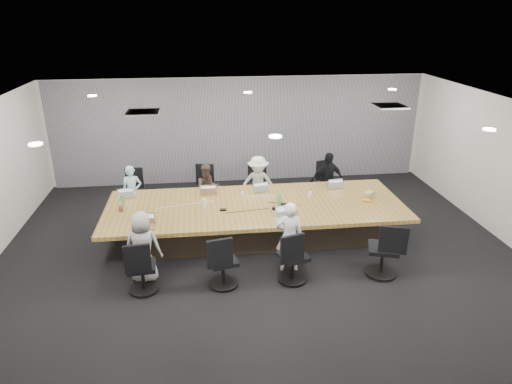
{
  "coord_description": "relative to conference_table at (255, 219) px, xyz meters",
  "views": [
    {
      "loc": [
        -1.03,
        -7.91,
        4.43
      ],
      "look_at": [
        0.0,
        0.4,
        1.05
      ],
      "focal_mm": 32.0,
      "sensor_mm": 36.0,
      "label": 1
    }
  ],
  "objects": [
    {
      "name": "floor",
      "position": [
        0.0,
        -0.5,
        -0.4
      ],
      "size": [
        10.0,
        8.0,
        0.0
      ],
      "primitive_type": "cube",
      "color": "black",
      "rests_on": "ground"
    },
    {
      "name": "ceiling",
      "position": [
        0.0,
        -0.5,
        2.4
      ],
      "size": [
        10.0,
        8.0,
        0.0
      ],
      "primitive_type": "cube",
      "color": "white",
      "rests_on": "wall_back"
    },
    {
      "name": "wall_back",
      "position": [
        0.0,
        3.5,
        1.0
      ],
      "size": [
        10.0,
        0.0,
        2.8
      ],
      "primitive_type": "cube",
      "rotation": [
        1.57,
        0.0,
        0.0
      ],
      "color": "beige",
      "rests_on": "ground"
    },
    {
      "name": "wall_front",
      "position": [
        0.0,
        -4.5,
        1.0
      ],
      "size": [
        10.0,
        0.0,
        2.8
      ],
      "primitive_type": "cube",
      "rotation": [
        -1.57,
        0.0,
        0.0
      ],
      "color": "beige",
      "rests_on": "ground"
    },
    {
      "name": "wall_right",
      "position": [
        5.0,
        -0.5,
        1.0
      ],
      "size": [
        0.0,
        8.0,
        2.8
      ],
      "primitive_type": "cube",
      "rotation": [
        1.57,
        0.0,
        -1.57
      ],
      "color": "beige",
      "rests_on": "ground"
    },
    {
      "name": "curtain",
      "position": [
        0.0,
        3.42,
        1.0
      ],
      "size": [
        9.8,
        0.04,
        2.8
      ],
      "primitive_type": "cube",
      "color": "gray",
      "rests_on": "ground"
    },
    {
      "name": "conference_table",
      "position": [
        0.0,
        0.0,
        0.0
      ],
      "size": [
        6.0,
        2.2,
        0.74
      ],
      "color": "#362A1F",
      "rests_on": "ground"
    },
    {
      "name": "chair_0",
      "position": [
        -2.62,
        1.7,
        -0.02
      ],
      "size": [
        0.53,
        0.53,
        0.75
      ],
      "primitive_type": null,
      "rotation": [
        0.0,
        0.0,
        3.09
      ],
      "color": "black",
      "rests_on": "ground"
    },
    {
      "name": "chair_1",
      "position": [
        -0.93,
        1.7,
        -0.0
      ],
      "size": [
        0.65,
        0.65,
        0.8
      ],
      "primitive_type": null,
      "rotation": [
        0.0,
        0.0,
        2.91
      ],
      "color": "black",
      "rests_on": "ground"
    },
    {
      "name": "chair_2",
      "position": [
        0.23,
        1.7,
        0.03
      ],
      "size": [
        0.7,
        0.7,
        0.85
      ],
      "primitive_type": null,
      "rotation": [
        0.0,
        0.0,
        3.38
      ],
      "color": "black",
      "rests_on": "ground"
    },
    {
      "name": "chair_3",
      "position": [
        1.87,
        1.7,
        -0.01
      ],
      "size": [
        0.65,
        0.65,
        0.78
      ],
      "primitive_type": null,
      "rotation": [
        0.0,
        0.0,
        3.44
      ],
      "color": "black",
      "rests_on": "ground"
    },
    {
      "name": "chair_4",
      "position": [
        -2.1,
        -1.7,
        -0.01
      ],
      "size": [
        0.57,
        0.57,
        0.78
      ],
      "primitive_type": null,
      "rotation": [
        0.0,
        0.0,
        0.08
      ],
      "color": "black",
      "rests_on": "ground"
    },
    {
      "name": "chair_5",
      "position": [
        -0.76,
        -1.7,
        -0.0
      ],
      "size": [
        0.64,
        0.64,
        0.79
      ],
      "primitive_type": null,
      "rotation": [
        0.0,
        0.0,
        0.22
      ],
      "color": "black",
      "rests_on": "ground"
    },
    {
      "name": "chair_6",
      "position": [
        0.44,
        -1.7,
        -0.0
      ],
      "size": [
        0.66,
        0.66,
        0.79
      ],
      "primitive_type": null,
      "rotation": [
        0.0,
        0.0,
        0.28
      ],
      "color": "black",
      "rests_on": "ground"
    },
    {
      "name": "chair_7",
      "position": [
        2.05,
        -1.7,
        0.04
      ],
      "size": [
        0.74,
        0.74,
        0.88
      ],
      "primitive_type": null,
      "rotation": [
        0.0,
        0.0,
        -0.3
      ],
      "color": "black",
      "rests_on": "ground"
    },
    {
      "name": "person_0",
      "position": [
        -2.62,
        1.35,
        0.2
      ],
      "size": [
        0.45,
        0.31,
        1.2
      ],
      "primitive_type": "imported",
      "rotation": [
        0.0,
        0.0,
        6.33
      ],
      "color": "#A7D2E5",
      "rests_on": "ground"
    },
    {
      "name": "laptop_0",
      "position": [
        -2.62,
        0.8,
        0.35
      ],
      "size": [
        0.35,
        0.26,
        0.02
      ],
      "primitive_type": "cube",
      "rotation": [
        0.0,
        0.0,
        3.3
      ],
      "color": "#B2B2B7",
      "rests_on": "conference_table"
    },
    {
      "name": "person_1",
      "position": [
        -0.93,
        1.35,
        0.19
      ],
      "size": [
        0.65,
        0.55,
        1.18
      ],
      "primitive_type": "imported",
      "rotation": [
        0.0,
        0.0,
        6.48
      ],
      "color": "#44352D",
      "rests_on": "ground"
    },
    {
      "name": "laptop_1",
      "position": [
        -0.93,
        0.8,
        0.35
      ],
      "size": [
        0.36,
        0.25,
        0.02
      ],
      "primitive_type": "cube",
      "rotation": [
        0.0,
        0.0,
        3.13
      ],
      "color": "#8C6647",
      "rests_on": "conference_table"
    },
    {
      "name": "person_2",
      "position": [
        0.23,
        1.35,
        0.26
      ],
      "size": [
        0.91,
        0.59,
        1.32
      ],
      "primitive_type": "imported",
      "rotation": [
        0.0,
        0.0,
        6.17
      ],
      "color": "beige",
      "rests_on": "ground"
    },
    {
      "name": "laptop_2",
      "position": [
        0.23,
        0.8,
        0.35
      ],
      "size": [
        0.37,
        0.29,
        0.02
      ],
      "primitive_type": "cube",
      "rotation": [
        0.0,
        0.0,
        3.31
      ],
      "color": "#B2B2B7",
      "rests_on": "conference_table"
    },
    {
      "name": "person_3",
      "position": [
        1.87,
        1.35,
        0.28
      ],
      "size": [
        0.83,
        0.43,
        1.35
      ],
      "primitive_type": "imported",
      "rotation": [
        0.0,
        0.0,
        6.41
      ],
      "color": "black",
      "rests_on": "ground"
    },
    {
      "name": "laptop_3",
      "position": [
        1.87,
        0.8,
        0.35
      ],
      "size": [
        0.35,
        0.25,
        0.02
      ],
      "primitive_type": "cube",
      "rotation": [
        0.0,
        0.0,
        3.23
      ],
      "color": "#B2B2B7",
      "rests_on": "conference_table"
    },
    {
      "name": "person_4",
      "position": [
        -2.1,
        -1.35,
        0.24
      ],
      "size": [
        0.69,
        0.51,
        1.29
      ],
      "primitive_type": "imported",
      "rotation": [
        0.0,
        0.0,
        2.98
      ],
      "color": "#9A9A9A",
      "rests_on": "ground"
    },
    {
      "name": "laptop_4",
      "position": [
        -2.1,
        -0.8,
        0.35
      ],
      "size": [
        0.35,
        0.24,
        0.02
      ],
      "primitive_type": "cube",
      "rotation": [
        0.0,
        0.0,
        -0.03
      ],
      "color": "#8C6647",
      "rests_on": "conference_table"
    },
    {
      "name": "person_6",
      "position": [
        0.44,
        -1.35,
        0.27
      ],
      "size": [
        0.53,
        0.4,
        1.34
      ],
      "primitive_type": "imported",
      "rotation": [
        0.0,
        0.0,
        2.97
      ],
      "color": "silver",
      "rests_on": "ground"
    },
    {
      "name": "laptop_6",
      "position": [
        0.44,
        -0.8,
        0.35
      ],
      "size": [
        0.4,
        0.32,
        0.02
      ],
      "primitive_type": "cube",
      "rotation": [
        0.0,
        0.0,
        0.23
      ],
      "color": "#B2B2B7",
      "rests_on": "conference_table"
    },
    {
      "name": "bottle_green_left",
      "position": [
        -2.65,
        0.25,
        0.45
      ],
      "size": [
        0.07,
        0.07,
        0.23
      ],
      "primitive_type": "cylinder",
      "rotation": [
        0.0,
        0.0,
        0.16
      ],
      "color": "#429551",
      "rests_on": "conference_table"
    },
    {
      "name": "bottle_green_right",
      "position": [
        0.47,
        -0.1,
        0.47
      ],
      "size": [
        0.08,
        0.08,
        0.25
      ],
      "primitive_type": "cylinder",
      "rotation": [
        0.0,
        0.0,
        0.16
      ],
      "color": "#429551",
      "rests_on": "conference_table"
    },
    {
      "name": "bottle_clear",
      "position": [
        -1.02,
        -0.13,
        0.45
      ],
      "size": [
        0.08,
        0.08,
        0.22
      ],
      "primitive_type": "cylinder",
      "rotation": [
        0.0,
        0.0,
        0.23
      ],
      "color": "silver",
      "rests_on": "conference_table"
    },
    {
      "name": "cup_white_far",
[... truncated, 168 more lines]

